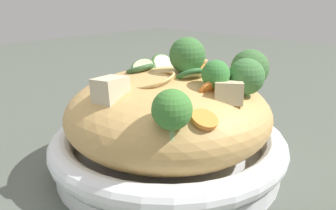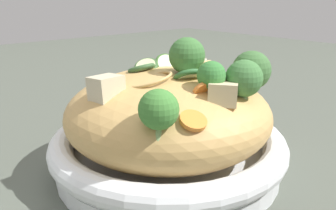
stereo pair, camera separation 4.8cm
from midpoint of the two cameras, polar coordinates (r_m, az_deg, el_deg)
The scene contains 7 objects.
ground_plane at distance 0.51m, azimuth 2.69°, elevation -10.28°, with size 3.00×3.00×0.00m, color #4C5248.
serving_bowl at distance 0.50m, azimuth 2.74°, elevation -7.27°, with size 0.34×0.34×0.06m.
noodle_heap at distance 0.48m, azimuth 2.85°, elevation -1.40°, with size 0.29×0.29×0.13m.
broccoli_florets at distance 0.43m, azimuth 11.46°, elevation 4.90°, with size 0.23×0.13×0.09m.
carrot_coins at distance 0.41m, azimuth 9.10°, elevation 1.92°, with size 0.14×0.10×0.04m.
zucchini_slices at distance 0.48m, azimuth 1.62°, elevation 6.07°, with size 0.10×0.14×0.03m.
chicken_chunks at distance 0.43m, azimuth 2.67°, elevation 3.26°, with size 0.22×0.16×0.03m.
Camera 2 is at (-0.30, -0.34, 0.25)m, focal length 36.36 mm.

